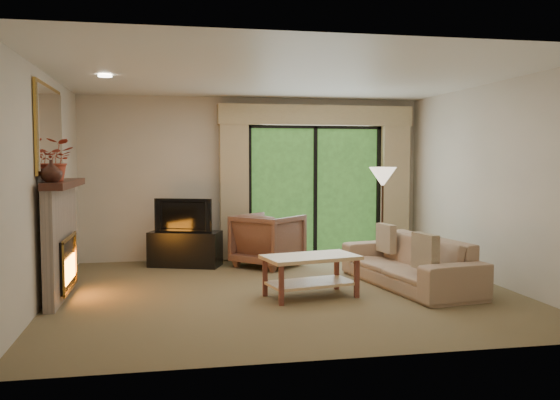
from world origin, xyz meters
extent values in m
plane|color=olive|center=(0.00, 0.00, 0.00)|extent=(5.50, 5.50, 0.00)
plane|color=white|center=(0.00, 0.00, 2.60)|extent=(5.50, 5.50, 0.00)
plane|color=beige|center=(0.00, 2.50, 1.30)|extent=(5.00, 0.00, 5.00)
plane|color=beige|center=(0.00, -2.50, 1.30)|extent=(5.00, 0.00, 5.00)
plane|color=beige|center=(-2.75, 0.00, 1.30)|extent=(0.00, 5.00, 5.00)
plane|color=beige|center=(2.75, 0.00, 1.30)|extent=(0.00, 5.00, 5.00)
cube|color=tan|center=(-0.35, 2.34, 1.20)|extent=(0.45, 0.18, 2.35)
cube|color=tan|center=(2.35, 2.34, 1.20)|extent=(0.45, 0.18, 2.35)
cube|color=tan|center=(1.00, 2.36, 2.32)|extent=(3.20, 0.24, 0.32)
cube|color=black|center=(-1.14, 1.95, 0.26)|extent=(1.15, 0.80, 0.52)
imported|color=black|center=(-1.14, 1.95, 0.78)|extent=(0.86, 0.40, 0.50)
imported|color=brown|center=(0.09, 1.70, 0.40)|extent=(1.23, 1.23, 0.80)
imported|color=tan|center=(1.61, -0.02, 0.32)|extent=(1.17, 2.27, 0.63)
cube|color=brown|center=(1.53, -0.65, 0.54)|extent=(0.17, 0.44, 0.42)
cube|color=brown|center=(1.53, 0.60, 0.54)|extent=(0.16, 0.40, 0.39)
imported|color=#3B1D15|center=(-2.61, -0.36, 1.49)|extent=(0.24, 0.24, 0.24)
imported|color=#AB402B|center=(-2.61, -0.08, 1.61)|extent=(0.46, 0.41, 0.47)
camera|label=1|loc=(-1.41, -7.02, 1.62)|focal=38.00mm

